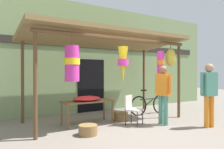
% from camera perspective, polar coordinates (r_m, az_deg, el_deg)
% --- Properties ---
extents(ground_plane, '(30.00, 30.00, 0.00)m').
position_cam_1_polar(ground_plane, '(6.18, 3.05, -13.44)').
color(ground_plane, gray).
extents(shop_facade, '(12.88, 0.29, 4.10)m').
position_cam_1_polar(shop_facade, '(8.24, -6.94, 4.36)').
color(shop_facade, '#7A9360').
rests_on(shop_facade, ground_plane).
extents(market_stall_canopy, '(5.11, 2.31, 2.72)m').
position_cam_1_polar(market_stall_canopy, '(6.61, -1.07, 8.10)').
color(market_stall_canopy, brown).
rests_on(market_stall_canopy, ground_plane).
extents(display_table, '(1.47, 0.62, 0.68)m').
position_cam_1_polar(display_table, '(6.23, -6.57, -7.63)').
color(display_table, brown).
rests_on(display_table, ground_plane).
extents(flower_heap_on_table, '(0.82, 0.57, 0.14)m').
position_cam_1_polar(flower_heap_on_table, '(6.18, -6.68, -6.38)').
color(flower_heap_on_table, red).
rests_on(flower_heap_on_table, display_table).
extents(folding_chair, '(0.54, 0.54, 0.84)m').
position_cam_1_polar(folding_chair, '(6.15, 5.31, -8.74)').
color(folding_chair, beige).
rests_on(folding_chair, ground_plane).
extents(wicker_basket_by_table, '(0.45, 0.45, 0.24)m').
position_cam_1_polar(wicker_basket_by_table, '(5.27, -6.46, -14.55)').
color(wicker_basket_by_table, olive).
rests_on(wicker_basket_by_table, ground_plane).
extents(wicker_basket_spare, '(0.43, 0.43, 0.27)m').
position_cam_1_polar(wicker_basket_spare, '(6.71, 2.43, -11.15)').
color(wicker_basket_spare, brown).
rests_on(wicker_basket_spare, ground_plane).
extents(parked_bicycle, '(1.75, 0.44, 0.92)m').
position_cam_1_polar(parked_bicycle, '(7.84, 10.07, -7.90)').
color(parked_bicycle, black).
rests_on(parked_bicycle, ground_plane).
extents(vendor_in_orange, '(0.26, 0.59, 1.69)m').
position_cam_1_polar(vendor_in_orange, '(6.27, 13.58, -4.00)').
color(vendor_in_orange, '#4C8E7A').
rests_on(vendor_in_orange, ground_plane).
extents(customer_foreground, '(0.59, 0.28, 1.74)m').
position_cam_1_polar(customer_foreground, '(6.37, 24.61, -3.67)').
color(customer_foreground, orange).
rests_on(customer_foreground, ground_plane).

